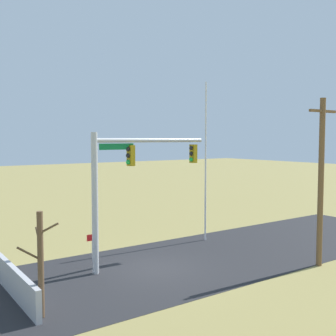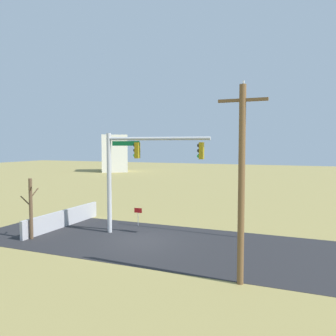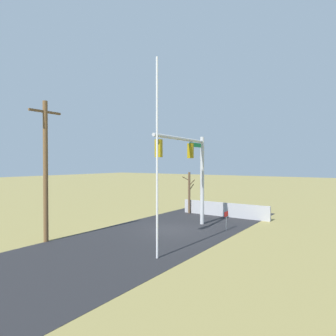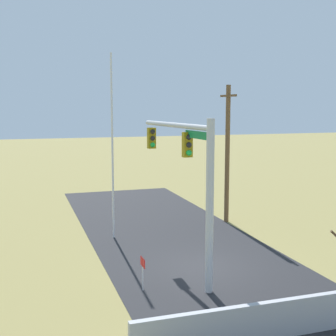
{
  "view_description": "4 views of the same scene",
  "coord_description": "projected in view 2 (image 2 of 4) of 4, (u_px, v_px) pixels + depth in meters",
  "views": [
    {
      "loc": [
        10.22,
        15.42,
        5.89
      ],
      "look_at": [
        -1.26,
        -0.84,
        4.51
      ],
      "focal_mm": 44.01,
      "sensor_mm": 36.0,
      "label": 1
    },
    {
      "loc": [
        -8.82,
        17.38,
        5.47
      ],
      "look_at": [
        -1.44,
        -0.66,
        4.17
      ],
      "focal_mm": 36.74,
      "sensor_mm": 36.0,
      "label": 2
    },
    {
      "loc": [
        -16.11,
        -10.81,
        4.39
      ],
      "look_at": [
        -1.04,
        -0.44,
        4.05
      ],
      "focal_mm": 31.76,
      "sensor_mm": 36.0,
      "label": 3
    },
    {
      "loc": [
        17.14,
        -7.13,
        6.62
      ],
      "look_at": [
        -0.65,
        -1.35,
        4.09
      ],
      "focal_mm": 49.25,
      "sensor_mm": 36.0,
      "label": 4
    }
  ],
  "objects": [
    {
      "name": "open_sign",
      "position": [
        138.0,
        213.0,
        23.2
      ],
      "size": [
        0.56,
        0.04,
        1.22
      ],
      "color": "silver",
      "rests_on": "ground_plane"
    },
    {
      "name": "distant_building",
      "position": [
        114.0,
        153.0,
        71.17
      ],
      "size": [
        7.84,
        8.28,
        7.54
      ],
      "primitive_type": "cube",
      "rotation": [
        0.0,
        0.0,
        5.28
      ],
      "color": "silver",
      "rests_on": "ground_plane"
    },
    {
      "name": "utility_pole",
      "position": [
        242.0,
        182.0,
        13.29
      ],
      "size": [
        1.9,
        0.26,
        7.78
      ],
      "color": "brown",
      "rests_on": "ground_plane"
    },
    {
      "name": "retaining_fence",
      "position": [
        64.0,
        218.0,
        22.97
      ],
      "size": [
        0.2,
        7.37,
        1.13
      ],
      "primitive_type": "cube",
      "color": "#A8A8AD",
      "rests_on": "ground_plane"
    },
    {
      "name": "ground_plane",
      "position": [
        141.0,
        240.0,
        19.75
      ],
      "size": [
        160.0,
        160.0,
        0.0
      ],
      "primitive_type": "plane",
      "color": "olive"
    },
    {
      "name": "sidewalk_corner",
      "position": [
        96.0,
        231.0,
        21.92
      ],
      "size": [
        6.0,
        6.0,
        0.01
      ],
      "primitive_type": "cube",
      "color": "#B7B5AD",
      "rests_on": "ground_plane"
    },
    {
      "name": "bare_tree",
      "position": [
        31.0,
        208.0,
        19.89
      ],
      "size": [
        1.27,
        1.02,
        3.55
      ],
      "color": "brown",
      "rests_on": "ground_plane"
    },
    {
      "name": "road_surface",
      "position": [
        208.0,
        248.0,
        18.24
      ],
      "size": [
        28.0,
        8.0,
        0.01
      ],
      "primitive_type": "cube",
      "color": "#232326",
      "rests_on": "ground_plane"
    },
    {
      "name": "flagpole",
      "position": [
        242.0,
        160.0,
        19.99
      ],
      "size": [
        0.1,
        0.1,
        9.17
      ],
      "primitive_type": "cylinder",
      "color": "silver",
      "rests_on": "ground_plane"
    },
    {
      "name": "signal_mast",
      "position": [
        135.0,
        164.0,
        20.73
      ],
      "size": [
        6.47,
        0.77,
        6.2
      ],
      "color": "#B2B5BA",
      "rests_on": "ground_plane"
    }
  ]
}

